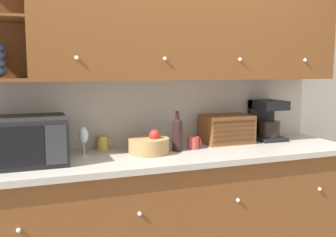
{
  "coord_description": "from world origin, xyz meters",
  "views": [
    {
      "loc": [
        -0.92,
        -2.74,
        1.49
      ],
      "look_at": [
        0.0,
        -0.23,
        1.14
      ],
      "focal_mm": 40.0,
      "sensor_mm": 36.0,
      "label": 1
    }
  ],
  "objects_px": {
    "mug": "(103,143)",
    "bread_box": "(227,129)",
    "fruit_basket": "(149,145)",
    "mug_blue_second": "(194,143)",
    "wine_bottle": "(177,133)",
    "wine_glass": "(83,136)",
    "microwave": "(21,141)",
    "coffee_maker": "(266,120)"
  },
  "relations": [
    {
      "from": "wine_glass",
      "to": "mug_blue_second",
      "type": "relative_size",
      "value": 2.02
    },
    {
      "from": "microwave",
      "to": "fruit_basket",
      "type": "height_order",
      "value": "microwave"
    },
    {
      "from": "microwave",
      "to": "mug",
      "type": "height_order",
      "value": "microwave"
    },
    {
      "from": "wine_glass",
      "to": "wine_bottle",
      "type": "relative_size",
      "value": 0.69
    },
    {
      "from": "mug_blue_second",
      "to": "microwave",
      "type": "bearing_deg",
      "value": -178.64
    },
    {
      "from": "mug",
      "to": "coffee_maker",
      "type": "relative_size",
      "value": 0.31
    },
    {
      "from": "fruit_basket",
      "to": "wine_glass",
      "type": "bearing_deg",
      "value": 170.12
    },
    {
      "from": "wine_bottle",
      "to": "coffee_maker",
      "type": "height_order",
      "value": "coffee_maker"
    },
    {
      "from": "bread_box",
      "to": "mug",
      "type": "bearing_deg",
      "value": 175.31
    },
    {
      "from": "wine_glass",
      "to": "coffee_maker",
      "type": "distance_m",
      "value": 1.51
    },
    {
      "from": "fruit_basket",
      "to": "coffee_maker",
      "type": "distance_m",
      "value": 1.09
    },
    {
      "from": "coffee_maker",
      "to": "bread_box",
      "type": "bearing_deg",
      "value": -176.06
    },
    {
      "from": "microwave",
      "to": "fruit_basket",
      "type": "relative_size",
      "value": 1.93
    },
    {
      "from": "wine_bottle",
      "to": "fruit_basket",
      "type": "bearing_deg",
      "value": -178.45
    },
    {
      "from": "bread_box",
      "to": "wine_glass",
      "type": "bearing_deg",
      "value": -176.4
    },
    {
      "from": "mug",
      "to": "fruit_basket",
      "type": "distance_m",
      "value": 0.36
    },
    {
      "from": "mug",
      "to": "mug_blue_second",
      "type": "relative_size",
      "value": 1.03
    },
    {
      "from": "wine_glass",
      "to": "bread_box",
      "type": "height_order",
      "value": "bread_box"
    },
    {
      "from": "fruit_basket",
      "to": "coffee_maker",
      "type": "xyz_separation_m",
      "value": [
        1.07,
        0.17,
        0.11
      ]
    },
    {
      "from": "wine_glass",
      "to": "bread_box",
      "type": "relative_size",
      "value": 0.51
    },
    {
      "from": "microwave",
      "to": "wine_bottle",
      "type": "xyz_separation_m",
      "value": [
        1.04,
        0.0,
        -0.01
      ]
    },
    {
      "from": "wine_glass",
      "to": "mug_blue_second",
      "type": "distance_m",
      "value": 0.79
    },
    {
      "from": "bread_box",
      "to": "coffee_maker",
      "type": "xyz_separation_m",
      "value": [
        0.39,
        0.03,
        0.05
      ]
    },
    {
      "from": "fruit_basket",
      "to": "mug_blue_second",
      "type": "relative_size",
      "value": 2.87
    },
    {
      "from": "wine_glass",
      "to": "fruit_basket",
      "type": "bearing_deg",
      "value": -9.88
    },
    {
      "from": "wine_glass",
      "to": "coffee_maker",
      "type": "height_order",
      "value": "coffee_maker"
    },
    {
      "from": "microwave",
      "to": "coffee_maker",
      "type": "height_order",
      "value": "coffee_maker"
    },
    {
      "from": "wine_glass",
      "to": "wine_bottle",
      "type": "distance_m",
      "value": 0.65
    },
    {
      "from": "wine_glass",
      "to": "coffee_maker",
      "type": "xyz_separation_m",
      "value": [
        1.51,
        0.1,
        0.03
      ]
    },
    {
      "from": "wine_bottle",
      "to": "wine_glass",
      "type": "bearing_deg",
      "value": 173.81
    },
    {
      "from": "wine_glass",
      "to": "fruit_basket",
      "type": "height_order",
      "value": "wine_glass"
    },
    {
      "from": "wine_glass",
      "to": "mug",
      "type": "xyz_separation_m",
      "value": [
        0.16,
        0.15,
        -0.08
      ]
    },
    {
      "from": "mug_blue_second",
      "to": "coffee_maker",
      "type": "xyz_separation_m",
      "value": [
        0.72,
        0.14,
        0.12
      ]
    },
    {
      "from": "microwave",
      "to": "bread_box",
      "type": "xyz_separation_m",
      "value": [
        1.51,
        0.14,
        -0.03
      ]
    },
    {
      "from": "wine_bottle",
      "to": "mug_blue_second",
      "type": "height_order",
      "value": "wine_bottle"
    },
    {
      "from": "fruit_basket",
      "to": "mug_blue_second",
      "type": "height_order",
      "value": "fruit_basket"
    },
    {
      "from": "wine_glass",
      "to": "mug",
      "type": "relative_size",
      "value": 1.97
    },
    {
      "from": "mug",
      "to": "bread_box",
      "type": "bearing_deg",
      "value": -4.69
    },
    {
      "from": "microwave",
      "to": "wine_bottle",
      "type": "bearing_deg",
      "value": 0.01
    },
    {
      "from": "mug",
      "to": "bread_box",
      "type": "height_order",
      "value": "bread_box"
    },
    {
      "from": "wine_glass",
      "to": "wine_bottle",
      "type": "height_order",
      "value": "wine_bottle"
    },
    {
      "from": "wine_bottle",
      "to": "mug_blue_second",
      "type": "relative_size",
      "value": 2.93
    }
  ]
}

